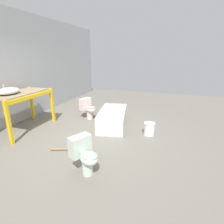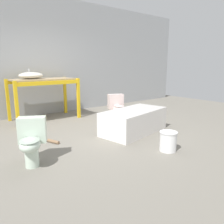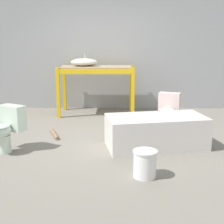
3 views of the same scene
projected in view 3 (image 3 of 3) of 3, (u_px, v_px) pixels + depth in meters
ground_plane at (103, 136)px, 5.27m from camera, size 12.00×12.00×0.00m
warehouse_wall_rear at (107, 40)px, 7.17m from camera, size 10.80×0.08×3.20m
shelving_rack at (96, 74)px, 6.73m from camera, size 1.61×0.85×1.04m
sink_basin at (84, 62)px, 6.73m from camera, size 0.58×0.45×0.25m
bathtub_main at (156, 129)px, 4.68m from camera, size 1.57×0.98×0.48m
toilet_near at (7, 127)px, 4.46m from camera, size 0.53×0.60×0.66m
toilet_far at (168, 110)px, 5.57m from camera, size 0.48×0.59×0.66m
bucket_white at (145, 163)px, 3.65m from camera, size 0.29×0.29×0.32m
loose_pipe at (54, 134)px, 5.29m from camera, size 0.25×0.54×0.06m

